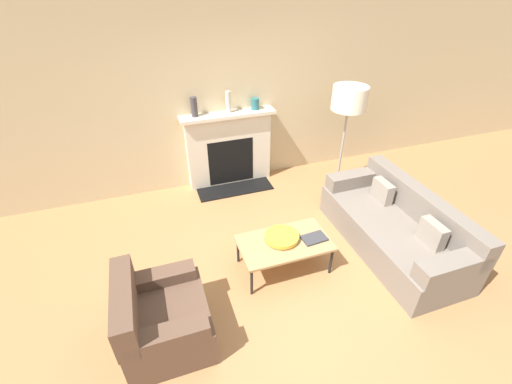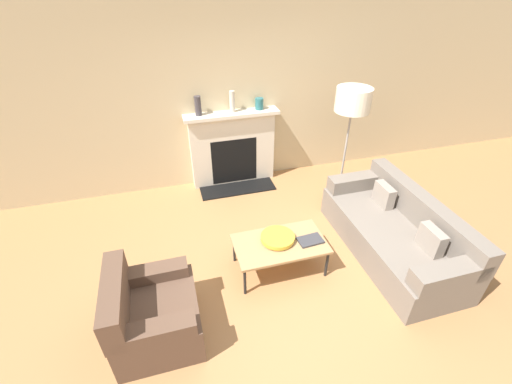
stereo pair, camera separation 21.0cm
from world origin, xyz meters
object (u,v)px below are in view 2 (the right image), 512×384
mantel_vase_left (198,106)px  coffee_table (280,245)px  book (310,240)px  mantel_vase_center_left (232,102)px  armchair_near (152,314)px  fireplace (233,149)px  bowl (278,238)px  couch (395,233)px  mantel_vase_center_right (259,104)px  floor_lamp (352,106)px

mantel_vase_left → coffee_table: bearing=-75.1°
book → mantel_vase_center_left: size_ratio=0.92×
book → armchair_near: bearing=-170.2°
fireplace → bowl: (0.06, -2.05, -0.15)m
couch → book: size_ratio=6.89×
fireplace → armchair_near: (-1.37, -2.60, -0.29)m
book → mantel_vase_center_right: bearing=85.5°
fireplace → coffee_table: bearing=-87.9°
coffee_table → floor_lamp: floor_lamp is taller
couch → mantel_vase_center_left: bearing=-145.4°
armchair_near → floor_lamp: bearing=-58.9°
armchair_near → floor_lamp: floor_lamp is taller
book → coffee_table: bearing=165.2°
armchair_near → mantel_vase_center_left: (1.39, 2.62, 1.06)m
fireplace → armchair_near: 2.96m
floor_lamp → mantel_vase_center_left: floor_lamp is taller
fireplace → mantel_vase_center_right: mantel_vase_center_right is taller
coffee_table → mantel_vase_center_left: 2.33m
bowl → coffee_table: bearing=-76.7°
couch → armchair_near: 2.95m
coffee_table → mantel_vase_left: bearing=104.9°
couch → mantel_vase_center_left: (-1.52, 2.21, 1.07)m
book → mantel_vase_center_left: mantel_vase_center_left is taller
fireplace → book: fireplace is taller
fireplace → couch: size_ratio=0.72×
armchair_near → mantel_vase_center_left: size_ratio=2.69×
coffee_table → armchair_near: bearing=-160.8°
armchair_near → bowl: (1.44, 0.55, 0.14)m
bowl → book: 0.37m
mantel_vase_center_right → book: bearing=-90.5°
coffee_table → mantel_vase_center_right: 2.33m
armchair_near → coffee_table: (1.45, 0.50, 0.07)m
book → mantel_vase_left: mantel_vase_left is taller
mantel_vase_center_right → bowl: bearing=-100.3°
floor_lamp → mantel_vase_left: 2.17m
mantel_vase_left → fireplace: bearing=-1.7°
couch → coffee_table: size_ratio=1.92×
fireplace → mantel_vase_center_left: bearing=32.0°
couch → mantel_vase_left: size_ratio=7.12×
couch → mantel_vase_center_left: 2.89m
couch → book: 1.13m
couch → bowl: couch is taller
book → floor_lamp: bearing=46.3°
fireplace → mantel_vase_center_left: 0.77m
coffee_table → bowl: (-0.01, 0.05, 0.07)m
couch → mantel_vase_center_left: mantel_vase_center_left is taller
coffee_table → bowl: size_ratio=2.67×
couch → book: couch is taller
coffee_table → floor_lamp: bearing=40.9°
fireplace → mantel_vase_center_right: bearing=1.8°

